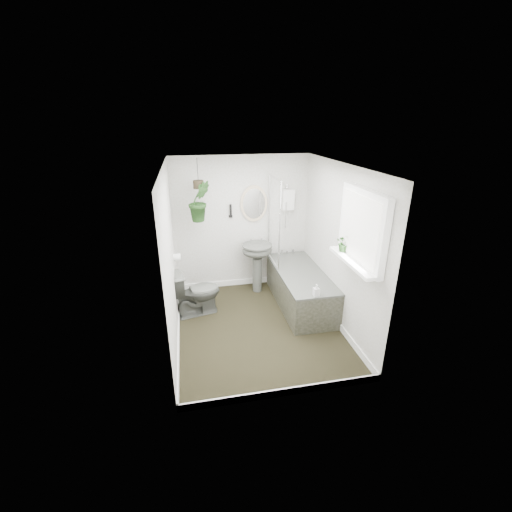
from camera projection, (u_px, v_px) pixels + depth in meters
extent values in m
cube|color=black|center=(258.00, 326.00, 5.03)|extent=(2.30, 2.80, 0.02)
cube|color=white|center=(258.00, 165.00, 4.16)|extent=(2.30, 2.80, 0.02)
cube|color=silver|center=(241.00, 224.00, 5.88)|extent=(2.30, 0.02, 2.30)
cube|color=silver|center=(288.00, 305.00, 3.31)|extent=(2.30, 0.02, 2.30)
cube|color=silver|center=(170.00, 260.00, 4.38)|extent=(0.02, 2.80, 2.30)
cube|color=silver|center=(339.00, 247.00, 4.81)|extent=(0.02, 2.80, 2.30)
cube|color=white|center=(258.00, 323.00, 5.01)|extent=(2.30, 2.80, 0.10)
cube|color=white|center=(288.00, 200.00, 5.81)|extent=(0.20, 0.10, 0.35)
ellipsoid|color=#CCB592|center=(254.00, 204.00, 5.75)|extent=(0.46, 0.03, 0.62)
cylinder|color=black|center=(231.00, 211.00, 5.70)|extent=(0.04, 0.04, 0.22)
cylinder|color=white|center=(177.00, 257.00, 5.12)|extent=(0.11, 0.11, 0.11)
cube|color=white|center=(362.00, 228.00, 3.97)|extent=(0.08, 1.00, 0.90)
cube|color=white|center=(353.00, 262.00, 4.12)|extent=(0.18, 1.00, 0.04)
cube|color=white|center=(359.00, 228.00, 3.97)|extent=(0.01, 0.86, 0.76)
imported|color=#4A4D47|center=(196.00, 292.00, 5.23)|extent=(0.79, 0.56, 0.73)
imported|color=black|center=(345.00, 243.00, 4.34)|extent=(0.26, 0.25, 0.24)
imported|color=black|center=(199.00, 201.00, 5.24)|extent=(0.41, 0.37, 0.63)
imported|color=#292424|center=(316.00, 290.00, 4.65)|extent=(0.08, 0.08, 0.17)
cylinder|color=black|center=(198.00, 184.00, 5.14)|extent=(0.16, 0.16, 0.12)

